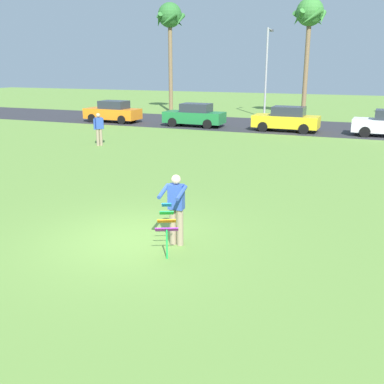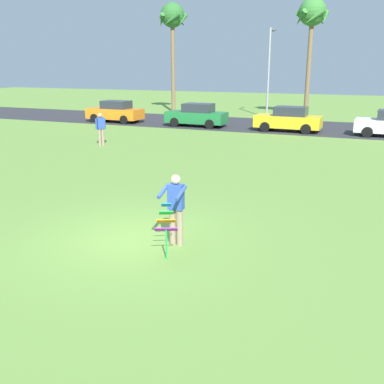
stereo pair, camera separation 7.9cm
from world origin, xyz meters
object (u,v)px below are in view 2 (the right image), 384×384
(streetlight_pole, at_px, (269,67))
(person_walker_far, at_px, (101,128))
(parked_car_orange, at_px, (115,112))
(palm_tree_left_near, at_px, (172,20))
(parked_car_yellow, at_px, (289,119))
(person_kite_flyer, at_px, (176,207))
(parked_car_green, at_px, (197,115))
(kite_held, at_px, (166,223))
(palm_tree_right_near, at_px, (312,18))

(streetlight_pole, relative_size, person_walker_far, 4.05)
(parked_car_orange, bearing_deg, palm_tree_left_near, 83.99)
(parked_car_yellow, bearing_deg, person_kite_flyer, -87.11)
(palm_tree_left_near, bearing_deg, person_walker_far, -77.88)
(palm_tree_left_near, bearing_deg, parked_car_yellow, -35.38)
(parked_car_orange, xyz_separation_m, person_walker_far, (4.70, -9.07, 0.16))
(parked_car_green, bearing_deg, kite_held, -70.18)
(person_kite_flyer, distance_m, streetlight_pole, 28.10)
(kite_held, distance_m, parked_car_yellow, 20.78)
(parked_car_orange, height_order, streetlight_pole, streetlight_pole)
(person_kite_flyer, distance_m, parked_car_yellow, 20.11)
(person_kite_flyer, relative_size, person_walker_far, 1.00)
(person_kite_flyer, relative_size, parked_car_green, 0.41)
(kite_held, relative_size, parked_car_yellow, 0.28)
(parked_car_orange, xyz_separation_m, palm_tree_left_near, (0.91, 8.60, 7.14))
(palm_tree_right_near, distance_m, streetlight_pole, 4.80)
(person_kite_flyer, distance_m, palm_tree_right_near, 29.12)
(person_kite_flyer, height_order, person_walker_far, same)
(parked_car_green, bearing_deg, palm_tree_left_near, 123.59)
(person_kite_flyer, distance_m, parked_car_green, 21.41)
(parked_car_orange, bearing_deg, parked_car_green, 0.01)
(streetlight_pole, bearing_deg, person_kite_flyer, -81.48)
(parked_car_orange, relative_size, palm_tree_right_near, 0.46)
(palm_tree_left_near, relative_size, palm_tree_right_near, 1.03)
(parked_car_yellow, bearing_deg, palm_tree_right_near, 90.75)
(parked_car_yellow, xyz_separation_m, palm_tree_left_near, (-12.11, 8.60, 7.14))
(parked_car_yellow, height_order, palm_tree_left_near, palm_tree_left_near)
(parked_car_orange, distance_m, parked_car_yellow, 13.02)
(palm_tree_right_near, relative_size, streetlight_pole, 1.31)
(streetlight_pole, xyz_separation_m, person_walker_far, (-5.19, -16.61, -3.06))
(parked_car_yellow, distance_m, palm_tree_left_near, 16.48)
(palm_tree_left_near, xyz_separation_m, person_walker_far, (3.80, -17.67, -6.98))
(palm_tree_right_near, bearing_deg, kite_held, -87.65)
(person_kite_flyer, relative_size, kite_held, 1.48)
(kite_held, xyz_separation_m, palm_tree_left_near, (-13.19, 29.36, 7.12))
(parked_car_orange, height_order, palm_tree_right_near, palm_tree_right_near)
(parked_car_green, bearing_deg, palm_tree_right_near, 52.59)
(palm_tree_left_near, xyz_separation_m, streetlight_pole, (8.99, -1.06, -3.92))
(streetlight_pole, bearing_deg, palm_tree_left_near, 173.26)
(palm_tree_left_near, bearing_deg, streetlight_pole, -6.74)
(parked_car_yellow, distance_m, streetlight_pole, 8.77)
(person_walker_far, bearing_deg, streetlight_pole, 72.64)
(person_kite_flyer, bearing_deg, parked_car_orange, 124.94)
(parked_car_green, xyz_separation_m, streetlight_pole, (3.28, 7.54, 3.22))
(palm_tree_left_near, distance_m, palm_tree_right_near, 12.01)
(streetlight_pole, bearing_deg, person_walker_far, -107.36)
(person_kite_flyer, bearing_deg, streetlight_pole, 98.52)
(palm_tree_left_near, distance_m, person_walker_far, 19.38)
(person_walker_far, bearing_deg, parked_car_orange, 117.40)
(person_kite_flyer, bearing_deg, kite_held, -84.25)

